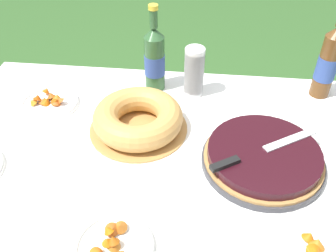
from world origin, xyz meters
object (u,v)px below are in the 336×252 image
object	(u,v)px
cider_bottle_green	(155,59)
bundt_cake	(138,118)
berry_tart	(263,157)
cup_stack	(194,72)
snack_plate_far	(114,246)
snack_plate_left	(50,102)
serving_knife	(257,152)
cider_bottle_amber	(328,62)

from	to	relation	value
cider_bottle_green	bundt_cake	bearing A→B (deg)	-95.04
berry_tart	cup_stack	xyz separation A→B (m)	(-0.23, 0.35, 0.07)
snack_plate_far	snack_plate_left	bearing A→B (deg)	123.13
berry_tart	bundt_cake	bearing A→B (deg)	163.05
serving_knife	snack_plate_left	bearing A→B (deg)	129.02
bundt_cake	snack_plate_left	world-z (taller)	bundt_cake
cider_bottle_green	berry_tart	bearing A→B (deg)	-44.98
snack_plate_left	snack_plate_far	size ratio (longest dim) A/B	1.05
bundt_cake	snack_plate_far	xyz separation A→B (m)	(0.02, -0.45, -0.03)
berry_tart	cider_bottle_green	xyz separation A→B (m)	(-0.37, 0.37, 0.10)
cider_bottle_amber	snack_plate_left	xyz separation A→B (m)	(-0.98, -0.17, -0.12)
cider_bottle_green	cider_bottle_amber	world-z (taller)	cider_bottle_amber
cider_bottle_green	snack_plate_far	size ratio (longest dim) A/B	1.67
bundt_cake	cup_stack	xyz separation A→B (m)	(0.17, 0.23, 0.05)
berry_tart	cup_stack	bearing A→B (deg)	123.11
cup_stack	cider_bottle_amber	world-z (taller)	cider_bottle_amber
bundt_cake	snack_plate_far	world-z (taller)	bundt_cake
serving_knife	cider_bottle_amber	bearing A→B (deg)	24.16
cup_stack	snack_plate_left	size ratio (longest dim) A/B	0.92
serving_knife	cider_bottle_amber	xyz separation A→B (m)	(0.27, 0.41, 0.07)
serving_knife	berry_tart	bearing A→B (deg)	-0.00
cup_stack	bundt_cake	bearing A→B (deg)	-126.63
berry_tart	cider_bottle_green	size ratio (longest dim) A/B	1.12
cider_bottle_amber	snack_plate_far	xyz separation A→B (m)	(-0.62, -0.72, -0.12)
cider_bottle_amber	snack_plate_left	distance (m)	1.00
bundt_cake	snack_plate_left	size ratio (longest dim) A/B	1.58
serving_knife	cider_bottle_green	world-z (taller)	cider_bottle_green
snack_plate_left	cider_bottle_amber	bearing A→B (deg)	10.09
cider_bottle_green	cider_bottle_amber	distance (m)	0.62
serving_knife	snack_plate_far	size ratio (longest dim) A/B	1.67
snack_plate_left	snack_plate_far	distance (m)	0.66
serving_knife	cider_bottle_green	bearing A→B (deg)	99.13
berry_tart	cider_bottle_amber	bearing A→B (deg)	58.41
berry_tart	snack_plate_left	bearing A→B (deg)	163.47
bundt_cake	cup_stack	size ratio (longest dim) A/B	1.73
cup_stack	serving_knife	bearing A→B (deg)	-60.91
berry_tart	cider_bottle_green	distance (m)	0.54
bundt_cake	snack_plate_far	size ratio (longest dim) A/B	1.66
berry_tart	cider_bottle_green	world-z (taller)	cider_bottle_green
berry_tart	snack_plate_far	distance (m)	0.50
serving_knife	bundt_cake	bearing A→B (deg)	127.07
cup_stack	snack_plate_far	xyz separation A→B (m)	(-0.15, -0.68, -0.08)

